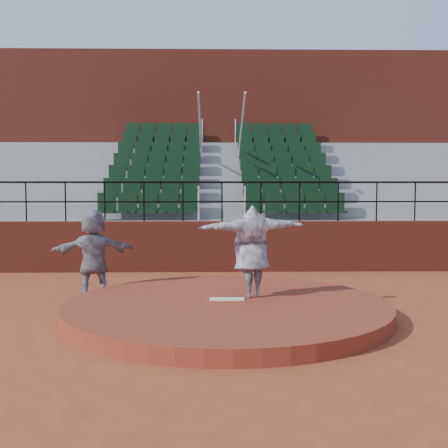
{
  "coord_description": "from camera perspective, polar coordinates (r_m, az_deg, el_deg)",
  "views": [
    {
      "loc": [
        -0.25,
        -9.4,
        2.23
      ],
      "look_at": [
        0.0,
        2.5,
        1.4
      ],
      "focal_mm": 45.0,
      "sensor_mm": 36.0,
      "label": 1
    }
  ],
  "objects": [
    {
      "name": "ground",
      "position": [
        9.66,
        0.32,
        -9.36
      ],
      "size": [
        90.0,
        90.0,
        0.0
      ],
      "primitive_type": "plane",
      "color": "brown",
      "rests_on": "ground"
    },
    {
      "name": "seating_deck",
      "position": [
        18.07,
        -0.41,
        1.46
      ],
      "size": [
        24.0,
        5.97,
        4.63
      ],
      "color": "gray",
      "rests_on": "ground"
    },
    {
      "name": "pitchers_mound",
      "position": [
        9.63,
        0.32,
        -8.63
      ],
      "size": [
        5.5,
        5.5,
        0.25
      ],
      "primitive_type": "cylinder",
      "color": "maroon",
      "rests_on": "ground"
    },
    {
      "name": "pitcher",
      "position": [
        9.92,
        2.82,
        -2.79
      ],
      "size": [
        2.06,
        1.12,
        1.62
      ],
      "primitive_type": "imported",
      "rotation": [
        0.0,
        0.0,
        3.45
      ],
      "color": "black",
      "rests_on": "pitchers_mound"
    },
    {
      "name": "fielder",
      "position": [
        11.47,
        -13.12,
        -2.88
      ],
      "size": [
        1.71,
        0.98,
        1.76
      ],
      "primitive_type": "imported",
      "rotation": [
        0.0,
        0.0,
        3.44
      ],
      "color": "black",
      "rests_on": "ground"
    },
    {
      "name": "pitching_rubber",
      "position": [
        9.75,
        0.29,
        -7.64
      ],
      "size": [
        0.6,
        0.15,
        0.03
      ],
      "primitive_type": "cube",
      "color": "white",
      "rests_on": "pitchers_mound"
    },
    {
      "name": "boundary_wall",
      "position": [
        14.49,
        -0.21,
        -2.27
      ],
      "size": [
        24.0,
        0.3,
        1.3
      ],
      "primitive_type": "cube",
      "color": "maroon",
      "rests_on": "ground"
    },
    {
      "name": "wall_railing",
      "position": [
        14.4,
        -0.21,
        3.19
      ],
      "size": [
        24.04,
        0.05,
        1.03
      ],
      "color": "black",
      "rests_on": "boundary_wall"
    },
    {
      "name": "press_box_facade",
      "position": [
        22.04,
        -0.56,
        7.43
      ],
      "size": [
        24.0,
        3.0,
        7.1
      ],
      "primitive_type": "cube",
      "color": "maroon",
      "rests_on": "ground"
    }
  ]
}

